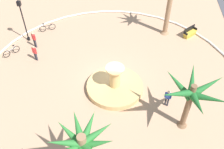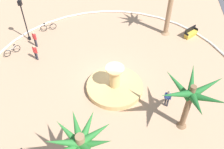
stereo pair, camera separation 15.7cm
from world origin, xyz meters
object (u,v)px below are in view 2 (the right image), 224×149
bench_east (191,33)px  lamppost (24,17)px  bicycle_by_lamppost (48,27)px  person_cyclist_helmet (35,38)px  fountain (115,86)px  palm_tree_by_curb (81,145)px  palm_tree_mid_plaza (192,95)px  person_pedestrian_stroll (167,98)px  bicycle_red_frame (12,51)px  person_cyclist_photo (35,52)px

bench_east → lamppost: (2.42, -16.36, 2.28)m
bicycle_by_lamppost → person_cyclist_helmet: person_cyclist_helmet is taller
fountain → palm_tree_by_curb: 7.99m
palm_tree_mid_plaza → person_pedestrian_stroll: 3.20m
fountain → bench_east: 10.82m
bicycle_red_frame → bicycle_by_lamppost: (-4.24, 2.27, 0.00)m
palm_tree_by_curb → palm_tree_mid_plaza: palm_tree_mid_plaza is taller
person_cyclist_helmet → palm_tree_by_curb: bearing=30.6°
palm_tree_by_curb → bicycle_by_lamppost: 16.71m
bench_east → person_cyclist_photo: person_cyclist_photo is taller
palm_tree_mid_plaza → person_cyclist_helmet: 15.87m
palm_tree_by_curb → person_pedestrian_stroll: bearing=138.8°
person_pedestrian_stroll → lamppost: bearing=-117.8°
bicycle_red_frame → person_cyclist_photo: person_cyclist_photo is taller
palm_tree_mid_plaza → bench_east: (-11.32, 1.74, -3.01)m
bicycle_by_lamppost → person_cyclist_helmet: 2.93m
palm_tree_by_curb → person_cyclist_helmet: bearing=-149.4°
palm_tree_mid_plaza → person_pedestrian_stroll: size_ratio=2.76×
fountain → bicycle_by_lamppost: (-7.65, -7.89, 0.05)m
lamppost → fountain: bearing=58.1°
bench_east → bicycle_by_lamppost: bench_east is taller
bicycle_red_frame → person_cyclist_photo: size_ratio=0.84×
person_cyclist_photo → person_pedestrian_stroll: (4.22, 11.77, 0.00)m
bicycle_red_frame → palm_tree_mid_plaza: bearing=67.1°
bench_east → person_cyclist_helmet: person_cyclist_helmet is taller
person_cyclist_helmet → person_pedestrian_stroll: person_cyclist_helmet is taller
lamppost → person_cyclist_helmet: lamppost is taller
person_pedestrian_stroll → palm_tree_by_curb: bearing=-41.2°
palm_tree_mid_plaza → person_cyclist_helmet: palm_tree_mid_plaza is taller
lamppost → bicycle_red_frame: size_ratio=3.28×
bicycle_red_frame → person_cyclist_helmet: bearing=126.6°
palm_tree_mid_plaza → person_pedestrian_stroll: palm_tree_mid_plaza is taller
bench_east → lamppost: bearing=-81.6°
bench_east → person_pedestrian_stroll: person_pedestrian_stroll is taller
palm_tree_mid_plaza → person_cyclist_helmet: (-7.89, -13.55, -2.40)m
fountain → bicycle_red_frame: size_ratio=3.40×
bicycle_red_frame → person_cyclist_photo: bearing=78.4°
person_cyclist_helmet → person_pedestrian_stroll: size_ratio=1.04×
bench_east → palm_tree_by_curb: bearing=-27.5°
person_cyclist_helmet → person_cyclist_photo: person_cyclist_helmet is taller
fountain → palm_tree_by_curb: (7.34, -1.10, 2.94)m
fountain → bicycle_by_lamppost: size_ratio=3.00×
lamppost → person_cyclist_helmet: bearing=46.6°
bicycle_red_frame → bicycle_by_lamppost: bearing=151.8°
palm_tree_mid_plaza → person_pedestrian_stroll: (-1.76, -1.10, -2.44)m
person_pedestrian_stroll → person_cyclist_photo: bearing=-109.7°
palm_tree_by_curb → bicycle_red_frame: bearing=-139.9°
bench_east → person_cyclist_helmet: 15.69m
bench_east → bicycle_by_lamppost: 14.91m
bench_east → lamppost: size_ratio=0.33×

